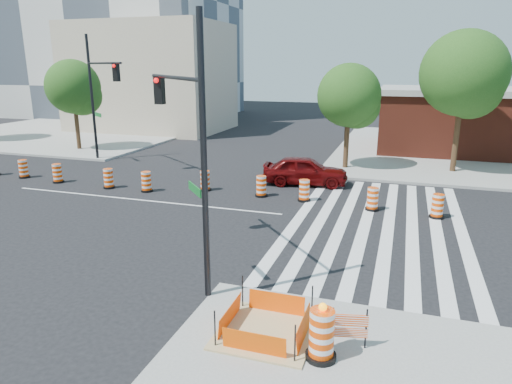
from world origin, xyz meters
TOP-DOWN VIEW (x-y plane):
  - ground at (0.00, 0.00)m, footprint 120.00×120.00m
  - sidewalk_ne at (18.00, 18.00)m, footprint 22.00×22.00m
  - sidewalk_nw at (-18.00, 18.00)m, footprint 22.00×22.00m
  - crosswalk_east at (10.95, 0.00)m, footprint 6.75×13.50m
  - lane_centerline at (0.00, 0.00)m, footprint 14.00×0.12m
  - excavation_pit at (9.00, -9.00)m, footprint 2.20×2.20m
  - brick_storefront at (18.00, 18.00)m, footprint 16.50×8.50m
  - beige_midrise at (-12.00, 22.00)m, footprint 14.00×10.00m
  - red_coupe at (6.84, 5.31)m, footprint 4.71×2.44m
  - signal_pole_se at (5.94, -6.61)m, footprint 3.81×4.20m
  - signal_pole_nw at (-6.47, 6.36)m, footprint 4.89×3.67m
  - pit_drum at (10.39, -9.57)m, footprint 0.67×0.67m
  - barricade at (10.90, -8.99)m, footprint 0.80×0.22m
  - tree_north_b at (-11.27, 9.96)m, footprint 3.88×3.88m
  - tree_north_c at (8.46, 9.70)m, footprint 3.72×3.72m
  - tree_north_d at (14.62, 10.60)m, footprint 4.78×4.78m
  - median_drum_1 at (-8.65, 1.85)m, footprint 0.60×0.60m
  - median_drum_2 at (-6.04, 1.55)m, footprint 0.60×0.60m
  - median_drum_3 at (-2.69, 1.41)m, footprint 0.60×0.60m
  - median_drum_4 at (-0.47, 1.43)m, footprint 0.60×0.60m
  - median_drum_5 at (2.26, 2.55)m, footprint 0.60×0.60m
  - median_drum_6 at (5.31, 2.38)m, footprint 0.60×0.60m
  - median_drum_7 at (7.46, 2.26)m, footprint 0.60×0.60m
  - median_drum_8 at (10.61, 1.81)m, footprint 0.60×0.60m
  - median_drum_9 at (13.26, 1.56)m, footprint 0.60×0.60m

SIDE VIEW (x-z plane):
  - ground at x=0.00m, z-range 0.00..0.00m
  - lane_centerline at x=0.00m, z-range 0.00..0.01m
  - crosswalk_east at x=10.95m, z-range 0.00..0.01m
  - sidewalk_ne at x=18.00m, z-range 0.00..0.15m
  - sidewalk_nw at x=-18.00m, z-range 0.00..0.15m
  - excavation_pit at x=9.00m, z-range -0.23..0.67m
  - median_drum_1 at x=-8.65m, z-range -0.03..0.99m
  - median_drum_2 at x=-6.04m, z-range -0.03..0.99m
  - median_drum_3 at x=-2.69m, z-range -0.03..0.99m
  - median_drum_4 at x=-0.47m, z-range -0.03..0.99m
  - median_drum_6 at x=5.31m, z-range -0.03..0.99m
  - median_drum_7 at x=7.46m, z-range -0.03..0.99m
  - median_drum_8 at x=10.61m, z-range -0.03..0.99m
  - median_drum_9 at x=13.26m, z-range -0.03..0.99m
  - median_drum_5 at x=2.26m, z-range -0.10..1.08m
  - barricade at x=10.90m, z-range 0.20..1.15m
  - pit_drum at x=10.39m, z-range 0.04..1.35m
  - red_coupe at x=6.84m, z-range 0.00..1.53m
  - brick_storefront at x=18.00m, z-range 0.02..4.62m
  - tree_north_c at x=8.46m, z-range 1.08..7.40m
  - tree_north_b at x=-11.27m, z-range 1.13..7.74m
  - signal_pole_se at x=5.94m, z-range 0.84..8.18m
  - signal_pole_nw at x=-6.47m, z-range 0.90..8.81m
  - beige_midrise at x=-12.00m, z-range 0.00..10.00m
  - tree_north_d at x=14.62m, z-range 1.39..9.52m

